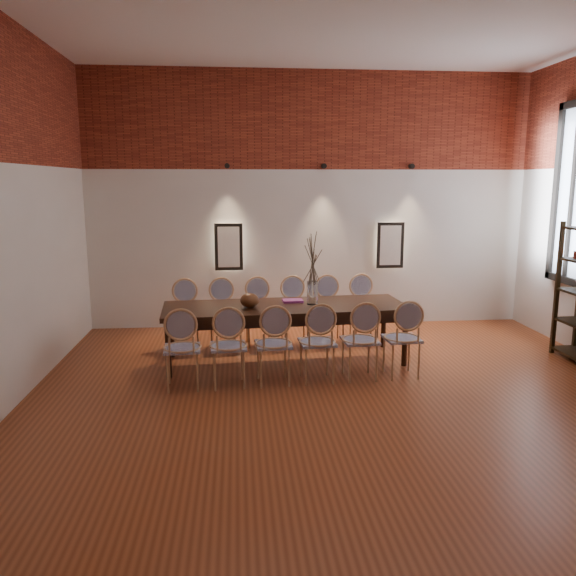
{
  "coord_description": "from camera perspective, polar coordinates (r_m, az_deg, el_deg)",
  "views": [
    {
      "loc": [
        -1.16,
        -5.42,
        2.31
      ],
      "look_at": [
        -0.56,
        1.19,
        1.05
      ],
      "focal_mm": 35.0,
      "sensor_mm": 36.0,
      "label": 1
    }
  ],
  "objects": [
    {
      "name": "bowl",
      "position": [
        7.09,
        -3.92,
        -1.25
      ],
      "size": [
        0.24,
        0.24,
        0.18
      ],
      "primitive_type": "ellipsoid",
      "color": "#5C2F16",
      "rests_on": "dining_table"
    },
    {
      "name": "window_frame",
      "position": [
        8.73,
        26.94,
        8.54
      ],
      "size": [
        0.08,
        0.9,
        2.5
      ],
      "primitive_type": "cube",
      "color": "black",
      "rests_on": "wall_right"
    },
    {
      "name": "chair_near_f",
      "position": [
        6.87,
        11.48,
        -5.03
      ],
      "size": [
        0.47,
        0.47,
        0.94
      ],
      "primitive_type": null,
      "rotation": [
        0.0,
        0.0,
        0.07
      ],
      "color": "tan",
      "rests_on": "floor"
    },
    {
      "name": "chair_far_e",
      "position": [
        8.17,
        4.28,
        -2.31
      ],
      "size": [
        0.47,
        0.47,
        0.94
      ],
      "primitive_type": null,
      "rotation": [
        0.0,
        0.0,
        3.21
      ],
      "color": "tan",
      "rests_on": "floor"
    },
    {
      "name": "chair_far_b",
      "position": [
        7.96,
        -6.66,
        -2.7
      ],
      "size": [
        0.47,
        0.47,
        0.94
      ],
      "primitive_type": null,
      "rotation": [
        0.0,
        0.0,
        3.21
      ],
      "color": "tan",
      "rests_on": "floor"
    },
    {
      "name": "chair_near_b",
      "position": [
        6.46,
        -6.08,
        -5.88
      ],
      "size": [
        0.47,
        0.47,
        0.94
      ],
      "primitive_type": null,
      "rotation": [
        0.0,
        0.0,
        0.07
      ],
      "color": "tan",
      "rests_on": "floor"
    },
    {
      "name": "vase",
      "position": [
        7.24,
        2.49,
        -0.5
      ],
      "size": [
        0.14,
        0.14,
        0.3
      ],
      "primitive_type": "cylinder",
      "color": "silver",
      "rests_on": "dining_table"
    },
    {
      "name": "spot_fixture_mid",
      "position": [
        8.95,
        3.67,
        12.26
      ],
      "size": [
        0.08,
        0.1,
        0.08
      ],
      "primitive_type": "cylinder",
      "rotation": [
        1.57,
        0.0,
        0.0
      ],
      "color": "black",
      "rests_on": "wall_back"
    },
    {
      "name": "wall_back",
      "position": [
        9.05,
        2.23,
        8.77
      ],
      "size": [
        7.0,
        0.1,
        4.0
      ],
      "primitive_type": "cube",
      "color": "silver",
      "rests_on": "ground"
    },
    {
      "name": "spot_fixture_right",
      "position": [
        9.27,
        12.45,
        11.98
      ],
      "size": [
        0.08,
        0.1,
        0.08
      ],
      "primitive_type": "cylinder",
      "rotation": [
        1.57,
        0.0,
        0.0
      ],
      "color": "black",
      "rests_on": "wall_back"
    },
    {
      "name": "window_glass",
      "position": [
        8.75,
        27.06,
        8.54
      ],
      "size": [
        0.02,
        0.78,
        2.38
      ],
      "primitive_type": "cube",
      "color": "silver",
      "rests_on": "wall_right"
    },
    {
      "name": "window_mullion",
      "position": [
        8.73,
        26.94,
        8.54
      ],
      "size": [
        0.06,
        0.06,
        2.4
      ],
      "primitive_type": "cube",
      "color": "black",
      "rests_on": "wall_right"
    },
    {
      "name": "chair_far_a",
      "position": [
        7.96,
        -10.39,
        -2.8
      ],
      "size": [
        0.47,
        0.47,
        0.94
      ],
      "primitive_type": null,
      "rotation": [
        0.0,
        0.0,
        3.21
      ],
      "color": "tan",
      "rests_on": "floor"
    },
    {
      "name": "chair_near_c",
      "position": [
        6.5,
        -1.51,
        -5.71
      ],
      "size": [
        0.47,
        0.47,
        0.94
      ],
      "primitive_type": null,
      "rotation": [
        0.0,
        0.0,
        0.07
      ],
      "color": "tan",
      "rests_on": "floor"
    },
    {
      "name": "chair_near_a",
      "position": [
        6.46,
        -10.69,
        -6.01
      ],
      "size": [
        0.47,
        0.47,
        0.94
      ],
      "primitive_type": null,
      "rotation": [
        0.0,
        0.0,
        0.07
      ],
      "color": "tan",
      "rests_on": "floor"
    },
    {
      "name": "niche_right",
      "position": [
        9.26,
        10.3,
        4.31
      ],
      "size": [
        0.36,
        0.06,
        0.66
      ],
      "primitive_type": "cube",
      "color": "#FFEAC6",
      "rests_on": "wall_back"
    },
    {
      "name": "spot_fixture_left",
      "position": [
        8.85,
        -6.2,
        12.23
      ],
      "size": [
        0.08,
        0.1,
        0.08
      ],
      "primitive_type": "cylinder",
      "rotation": [
        1.57,
        0.0,
        0.0
      ],
      "color": "black",
      "rests_on": "wall_back"
    },
    {
      "name": "niche_left",
      "position": [
        8.93,
        -6.04,
        4.19
      ],
      "size": [
        0.36,
        0.06,
        0.66
      ],
      "primitive_type": "cube",
      "color": "#FFEAC6",
      "rests_on": "wall_back"
    },
    {
      "name": "chair_far_d",
      "position": [
        8.07,
        0.7,
        -2.45
      ],
      "size": [
        0.47,
        0.47,
        0.94
      ],
      "primitive_type": null,
      "rotation": [
        0.0,
        0.0,
        3.21
      ],
      "color": "tan",
      "rests_on": "floor"
    },
    {
      "name": "dried_branches",
      "position": [
        7.17,
        2.52,
        3.03
      ],
      "size": [
        0.5,
        0.5,
        0.7
      ],
      "primitive_type": null,
      "color": "#453A2A",
      "rests_on": "vase"
    },
    {
      "name": "chair_far_c",
      "position": [
        8.0,
        -2.96,
        -2.58
      ],
      "size": [
        0.47,
        0.47,
        0.94
      ],
      "primitive_type": null,
      "rotation": [
        0.0,
        0.0,
        3.21
      ],
      "color": "tan",
      "rests_on": "floor"
    },
    {
      "name": "dining_table",
      "position": [
        7.3,
        -0.28,
        -4.62
      ],
      "size": [
        3.16,
        1.2,
        0.75
      ],
      "primitive_type": "cube",
      "rotation": [
        0.0,
        0.0,
        0.07
      ],
      "color": "black",
      "rests_on": "floor"
    },
    {
      "name": "floor",
      "position": [
        6.01,
        6.52,
        -12.03
      ],
      "size": [
        7.0,
        7.0,
        0.02
      ],
      "primitive_type": "cube",
      "color": "brown",
      "rests_on": "ground"
    },
    {
      "name": "brick_band_back",
      "position": [
        9.03,
        2.35,
        16.71
      ],
      "size": [
        7.0,
        0.02,
        1.5
      ],
      "primitive_type": "cube",
      "color": "maroon",
      "rests_on": "ground"
    },
    {
      "name": "wall_front",
      "position": [
        2.23,
        26.33,
        1.58
      ],
      "size": [
        7.0,
        0.1,
        4.0
      ],
      "primitive_type": "cube",
      "color": "silver",
      "rests_on": "ground"
    },
    {
      "name": "chair_near_e",
      "position": [
        6.71,
        7.32,
        -5.27
      ],
      "size": [
        0.47,
        0.47,
        0.94
      ],
      "primitive_type": null,
      "rotation": [
        0.0,
        0.0,
        0.07
      ],
      "color": "tan",
      "rests_on": "floor"
    },
    {
      "name": "chair_far_f",
      "position": [
        8.3,
        7.76,
        -2.17
      ],
      "size": [
        0.47,
        0.47,
        0.94
      ],
      "primitive_type": null,
      "rotation": [
        0.0,
        0.0,
        3.21
      ],
      "color": "tan",
      "rests_on": "floor"
    },
    {
      "name": "book",
      "position": [
        7.4,
        0.48,
        -1.31
      ],
      "size": [
        0.27,
        0.2,
        0.03
      ],
      "primitive_type": "cube",
      "rotation": [
        0.0,
        0.0,
        0.07
      ],
      "color": "#963283",
      "rests_on": "dining_table"
    },
    {
      "name": "chair_near_d",
      "position": [
        6.59,
        2.98,
        -5.5
      ],
      "size": [
        0.47,
        0.47,
        0.94
      ],
      "primitive_type": null,
      "rotation": [
        0.0,
        0.0,
        0.07
      ],
      "color": "tan",
      "rests_on": "floor"
    }
  ]
}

